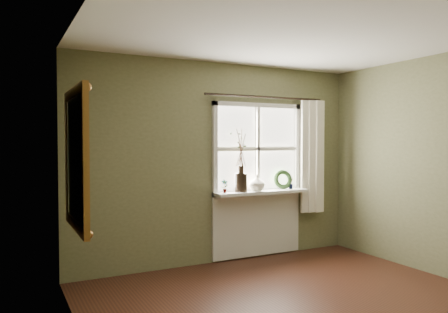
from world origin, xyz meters
The scene contains 14 objects.
ceiling centered at (0.00, 0.00, 2.60)m, with size 4.50×4.50×0.00m, color silver.
wall_back centered at (0.00, 2.30, 1.30)m, with size 4.00×0.10×2.60m, color #676844.
wall_left centered at (-2.05, 0.00, 1.30)m, with size 0.10×4.50×2.60m, color #676844.
window_frame centered at (0.55, 2.23, 1.48)m, with size 1.36×0.06×1.24m.
window_sill centered at (0.55, 2.12, 0.90)m, with size 1.36×0.26×0.04m, color silver.
window_apron centered at (0.55, 2.23, 0.46)m, with size 1.36×0.04×0.88m, color silver.
dark_jug centered at (0.23, 2.12, 1.04)m, with size 0.17×0.17×0.24m, color black.
cream_vase centered at (0.48, 2.12, 1.03)m, with size 0.21×0.21×0.22m, color silver.
wreath centered at (0.92, 2.16, 1.02)m, with size 0.27×0.27×0.07m, color #243E1B.
potted_plant_left centered at (-0.01, 2.12, 1.01)m, with size 0.09×0.06×0.17m, color #243E1B.
potted_plant_right centered at (1.03, 2.12, 1.00)m, with size 0.08×0.07×0.15m, color #243E1B.
curtain centered at (1.39, 2.13, 1.37)m, with size 0.36×0.12×1.59m, color white.
curtain_rod centered at (0.65, 2.17, 2.18)m, with size 0.03×0.03×1.84m, color black.
gilt_mirror centered at (-1.96, 1.26, 1.42)m, with size 0.10×1.07×1.28m.
Camera 1 is at (-2.57, -2.83, 1.57)m, focal length 35.00 mm.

